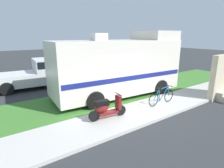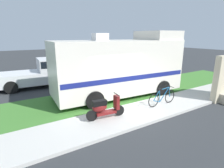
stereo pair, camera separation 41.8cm
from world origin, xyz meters
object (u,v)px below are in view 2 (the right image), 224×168
at_px(scooter, 104,108).
at_px(pickup_truck_near, 44,71).
at_px(bicycle, 162,98).
at_px(motorhome_rv, 120,66).
at_px(bottle_green, 220,92).

bearing_deg(scooter, pickup_truck_near, 96.92).
bearing_deg(bicycle, pickup_truck_near, 118.97).
distance_m(motorhome_rv, scooter, 3.53).
xyz_separation_m(scooter, pickup_truck_near, (-0.83, 6.87, 0.40)).
bearing_deg(motorhome_rv, bottle_green, -33.88).
bearing_deg(scooter, bicycle, -3.34).
bearing_deg(bottle_green, bicycle, 171.28).
xyz_separation_m(motorhome_rv, bicycle, (0.71, -2.55, -1.24)).
bearing_deg(bottle_green, motorhome_rv, 146.12).
bearing_deg(pickup_truck_near, bicycle, -61.03).
relative_size(scooter, bicycle, 0.95).
distance_m(scooter, bottle_green, 7.12).
relative_size(bicycle, pickup_truck_near, 0.34).
xyz_separation_m(motorhome_rv, pickup_truck_near, (-3.19, 4.51, -0.74)).
bearing_deg(pickup_truck_near, motorhome_rv, -54.68).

